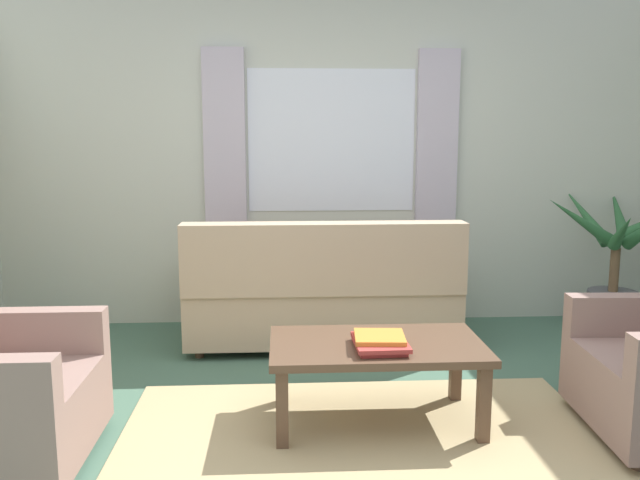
# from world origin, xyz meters

# --- Properties ---
(ground_plane) EXTENTS (6.24, 6.24, 0.00)m
(ground_plane) POSITION_xyz_m (0.00, 0.00, 0.00)
(ground_plane) COLOR #476B56
(wall_back) EXTENTS (5.32, 0.12, 2.60)m
(wall_back) POSITION_xyz_m (0.00, 2.26, 1.30)
(wall_back) COLOR beige
(wall_back) RESTS_ON ground_plane
(window_with_curtains) EXTENTS (1.98, 0.07, 1.40)m
(window_with_curtains) POSITION_xyz_m (0.00, 2.18, 1.45)
(window_with_curtains) COLOR white
(area_rug) EXTENTS (2.42, 1.61, 0.01)m
(area_rug) POSITION_xyz_m (0.00, 0.00, 0.01)
(area_rug) COLOR tan
(area_rug) RESTS_ON ground_plane
(couch) EXTENTS (1.90, 0.82, 0.92)m
(couch) POSITION_xyz_m (-0.11, 1.57, 0.37)
(couch) COLOR tan
(couch) RESTS_ON ground_plane
(coffee_table) EXTENTS (1.10, 0.64, 0.44)m
(coffee_table) POSITION_xyz_m (0.09, 0.26, 0.38)
(coffee_table) COLOR brown
(coffee_table) RESTS_ON ground_plane
(book_stack_on_table) EXTENTS (0.27, 0.33, 0.07)m
(book_stack_on_table) POSITION_xyz_m (0.09, 0.17, 0.47)
(book_stack_on_table) COLOR #B23833
(book_stack_on_table) RESTS_ON coffee_table
(potted_plant) EXTENTS (1.17, 1.25, 1.15)m
(potted_plant) POSITION_xyz_m (2.11, 1.74, 0.49)
(potted_plant) COLOR #56565B
(potted_plant) RESTS_ON ground_plane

